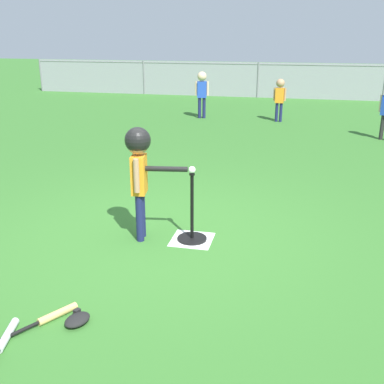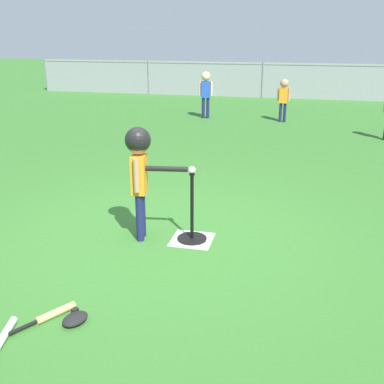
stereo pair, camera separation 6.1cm
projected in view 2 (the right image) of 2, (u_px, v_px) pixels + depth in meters
The scene contains 11 objects.
ground_plane at pixel (163, 236), 5.14m from camera, with size 60.00×60.00×0.00m, color #336B28.
home_plate at pixel (192, 239), 5.06m from camera, with size 0.44×0.44×0.01m, color white.
batting_tee at pixel (192, 229), 5.02m from camera, with size 0.32×0.32×0.76m.
baseball_on_tee at pixel (192, 170), 4.80m from camera, with size 0.07×0.07×0.07m, color white.
batter_child at pixel (139, 161), 4.82m from camera, with size 0.64×0.35×1.23m.
fielder_deep_center at pixel (284, 94), 11.34m from camera, with size 0.31×0.21×1.04m.
fielder_deep_right at pixel (206, 88), 11.81m from camera, with size 0.34×0.23×1.17m.
spare_bat_silver at pixel (2, 340), 3.38m from camera, with size 0.22×0.70×0.06m.
spare_bat_wood at pixel (48, 316), 3.65m from camera, with size 0.40×0.60×0.06m.
glove_by_plate at pixel (75, 319), 3.62m from camera, with size 0.23×0.26×0.07m.
outfield_fence at pixel (263, 79), 15.51m from camera, with size 16.06×0.06×1.15m.
Camera 2 is at (1.41, -4.49, 2.16)m, focal length 43.54 mm.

